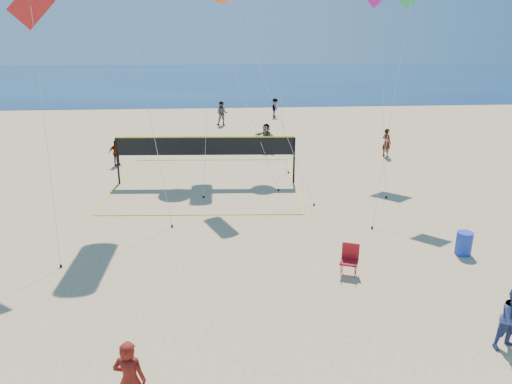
{
  "coord_description": "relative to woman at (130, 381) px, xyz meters",
  "views": [
    {
      "loc": [
        -1.82,
        -10.45,
        7.84
      ],
      "look_at": [
        -0.91,
        2.0,
        3.55
      ],
      "focal_mm": 35.0,
      "sensor_mm": 36.0,
      "label": 1
    }
  ],
  "objects": [
    {
      "name": "kite_4",
      "position": [
        10.24,
        13.9,
        7.55
      ],
      "size": [
        3.33,
        4.97,
        9.82
      ],
      "rotation": [
        0.0,
        0.0,
        0.05
      ],
      "color": "#2DBC61",
      "rests_on": "ground"
    },
    {
      "name": "far_person_0",
      "position": [
        -4.0,
        19.54,
        -0.19
      ],
      "size": [
        0.93,
        0.71,
        1.47
      ],
      "primitive_type": "imported",
      "rotation": [
        0.0,
        0.0,
        0.46
      ],
      "color": "gray",
      "rests_on": "ground"
    },
    {
      "name": "far_person_1",
      "position": [
        4.83,
        22.37,
        -0.06
      ],
      "size": [
        1.47,
        1.53,
        1.74
      ],
      "primitive_type": "imported",
      "rotation": [
        0.0,
        0.0,
        -0.82
      ],
      "color": "gray",
      "rests_on": "ground"
    },
    {
      "name": "volleyball_net",
      "position": [
        1.2,
        15.85,
        0.73
      ],
      "size": [
        9.54,
        9.4,
        2.43
      ],
      "rotation": [
        0.0,
        0.0,
        -0.05
      ],
      "color": "black",
      "rests_on": "ground"
    },
    {
      "name": "trash_barrel",
      "position": [
        10.43,
        6.97,
        -0.51
      ],
      "size": [
        0.73,
        0.73,
        0.84
      ],
      "primitive_type": "cylinder",
      "rotation": [
        0.0,
        0.0,
        -0.39
      ],
      "color": "#1B37B3",
      "rests_on": "ground"
    },
    {
      "name": "far_person_2",
      "position": [
        11.99,
        20.39,
        -0.07
      ],
      "size": [
        0.68,
        0.75,
        1.72
      ],
      "primitive_type": "imported",
      "rotation": [
        0.0,
        0.0,
        2.12
      ],
      "color": "gray",
      "rests_on": "ground"
    },
    {
      "name": "woman",
      "position": [
        0.0,
        0.0,
        0.0
      ],
      "size": [
        0.74,
        0.55,
        1.86
      ],
      "primitive_type": "imported",
      "rotation": [
        0.0,
        0.0,
        2.98
      ],
      "color": "maroon",
      "rests_on": "ground"
    },
    {
      "name": "ocean",
      "position": [
        3.76,
        63.97,
        -0.92
      ],
      "size": [
        140.0,
        50.0,
        0.03
      ],
      "primitive_type": "cube",
      "color": "#10254B",
      "rests_on": "ground"
    },
    {
      "name": "camp_chair",
      "position": [
        6.04,
        5.85,
        -0.35
      ],
      "size": [
        0.7,
        0.81,
        1.14
      ],
      "rotation": [
        0.0,
        0.0,
        -0.38
      ],
      "color": "#A11218",
      "rests_on": "ground"
    },
    {
      "name": "ground",
      "position": [
        3.76,
        1.97,
        -0.93
      ],
      "size": [
        120.0,
        120.0,
        0.0
      ],
      "primitive_type": "plane",
      "color": "#D9B07A",
      "rests_on": "ground"
    },
    {
      "name": "kite_3",
      "position": [
        -4.3,
        9.85,
        6.97
      ],
      "size": [
        1.7,
        3.2,
        9.15
      ],
      "rotation": [
        0.0,
        0.0,
        0.2
      ],
      "color": "red",
      "rests_on": "ground"
    },
    {
      "name": "far_person_3",
      "position": [
        2.12,
        30.68,
        0.01
      ],
      "size": [
        0.99,
        0.81,
        1.89
      ],
      "primitive_type": "imported",
      "rotation": [
        0.0,
        0.0,
        -0.11
      ],
      "color": "gray",
      "rests_on": "ground"
    },
    {
      "name": "far_person_4",
      "position": [
        6.66,
        33.94,
        -0.14
      ],
      "size": [
        0.94,
        1.17,
        1.59
      ],
      "primitive_type": "imported",
      "rotation": [
        0.0,
        0.0,
        1.17
      ],
      "color": "gray",
      "rests_on": "ground"
    }
  ]
}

